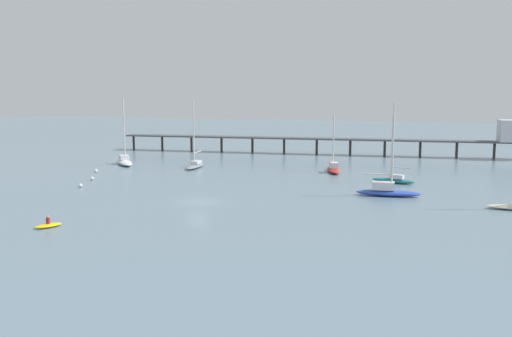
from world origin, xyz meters
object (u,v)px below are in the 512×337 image
at_px(sailboat_red, 333,168).
at_px(mooring_buoy_near, 96,171).
at_px(pier, 409,135).
at_px(mooring_buoy_inner, 92,178).
at_px(sailboat_teal, 394,179).
at_px(sailboat_white, 125,160).
at_px(sailboat_gray, 195,164).
at_px(dinghy_yellow, 48,225).
at_px(sailboat_blue, 387,190).
at_px(mooring_buoy_far, 81,185).

distance_m(sailboat_red, mooring_buoy_near, 38.04).
distance_m(pier, mooring_buoy_inner, 62.46).
relative_size(sailboat_teal, mooring_buoy_inner, 17.38).
bearing_deg(mooring_buoy_inner, sailboat_white, 109.33).
xyz_separation_m(sailboat_gray, dinghy_yellow, (6.31, -42.69, -0.47)).
xyz_separation_m(sailboat_gray, sailboat_blue, (34.03, -14.84, 0.08)).
relative_size(sailboat_gray, mooring_buoy_inner, 21.40).
bearing_deg(sailboat_blue, mooring_buoy_near, 174.74).
bearing_deg(sailboat_blue, sailboat_teal, 92.72).
relative_size(mooring_buoy_inner, mooring_buoy_near, 0.96).
relative_size(dinghy_yellow, mooring_buoy_near, 5.07).
bearing_deg(sailboat_gray, sailboat_teal, -7.42).
bearing_deg(sailboat_teal, mooring_buoy_far, -154.18).
bearing_deg(sailboat_gray, mooring_buoy_inner, -114.27).
bearing_deg(pier, sailboat_red, -108.50).
height_order(pier, sailboat_blue, sailboat_blue).
relative_size(pier, mooring_buoy_far, 153.91).
bearing_deg(mooring_buoy_near, mooring_buoy_far, -61.13).
relative_size(pier, sailboat_blue, 7.37).
bearing_deg(pier, sailboat_white, -146.25).
xyz_separation_m(sailboat_blue, sailboat_red, (-10.95, 18.18, -0.10)).
height_order(sailboat_teal, mooring_buoy_near, sailboat_teal).
xyz_separation_m(sailboat_blue, mooring_buoy_inner, (-41.88, -2.57, -0.49)).
bearing_deg(pier, dinghy_yellow, -109.46).
bearing_deg(sailboat_red, sailboat_blue, -58.95).
height_order(sailboat_gray, mooring_buoy_far, sailboat_gray).
relative_size(pier, sailboat_teal, 8.95).
distance_m(sailboat_red, mooring_buoy_far, 38.89).
distance_m(sailboat_blue, sailboat_red, 21.23).
distance_m(sailboat_red, dinghy_yellow, 48.99).
bearing_deg(sailboat_white, sailboat_teal, -4.87).
height_order(dinghy_yellow, mooring_buoy_near, dinghy_yellow).
bearing_deg(mooring_buoy_near, dinghy_yellow, -59.89).
distance_m(sailboat_red, mooring_buoy_inner, 37.26).
bearing_deg(sailboat_red, dinghy_yellow, -110.02).
distance_m(pier, sailboat_gray, 44.38).
height_order(sailboat_teal, sailboat_white, sailboat_white).
relative_size(sailboat_teal, sailboat_white, 0.80).
xyz_separation_m(sailboat_blue, mooring_buoy_near, (-46.34, 4.27, -0.48)).
bearing_deg(sailboat_blue, mooring_buoy_inner, -176.48).
bearing_deg(sailboat_red, sailboat_teal, -36.41).
distance_m(sailboat_blue, mooring_buoy_near, 46.54).
bearing_deg(dinghy_yellow, mooring_buoy_near, 120.11).
bearing_deg(sailboat_white, mooring_buoy_far, -69.63).
xyz_separation_m(dinghy_yellow, mooring_buoy_near, (-18.62, 32.11, 0.07)).
distance_m(pier, mooring_buoy_near, 60.58).
xyz_separation_m(sailboat_teal, mooring_buoy_near, (-45.85, -6.21, -0.37)).
distance_m(sailboat_gray, sailboat_blue, 37.13).
xyz_separation_m(sailboat_teal, sailboat_blue, (0.50, -10.48, 0.11)).
xyz_separation_m(mooring_buoy_inner, mooring_buoy_far, (2.49, -5.77, 0.00)).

